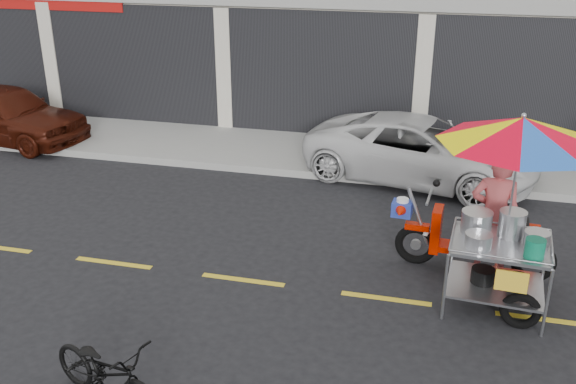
% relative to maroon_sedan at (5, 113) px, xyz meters
% --- Properties ---
extents(ground, '(90.00, 90.00, 0.00)m').
position_rel_maroon_sedan_xyz_m(ground, '(9.10, -4.61, -0.66)').
color(ground, black).
extents(sidewalk, '(45.00, 3.00, 0.15)m').
position_rel_maroon_sedan_xyz_m(sidewalk, '(9.10, 0.89, -0.59)').
color(sidewalk, gray).
rests_on(sidewalk, ground).
extents(centerline, '(42.00, 0.10, 0.01)m').
position_rel_maroon_sedan_xyz_m(centerline, '(9.10, -4.61, -0.66)').
color(centerline, gold).
rests_on(centerline, ground).
extents(maroon_sedan, '(4.09, 2.14, 1.33)m').
position_rel_maroon_sedan_xyz_m(maroon_sedan, '(0.00, 0.00, 0.00)').
color(maroon_sedan, '#3A1107').
rests_on(maroon_sedan, ground).
extents(white_pickup, '(4.71, 2.89, 1.22)m').
position_rel_maroon_sedan_xyz_m(white_pickup, '(9.26, -0.12, -0.05)').
color(white_pickup, silver).
rests_on(white_pickup, ground).
extents(near_bicycle, '(1.60, 1.02, 0.80)m').
position_rel_maroon_sedan_xyz_m(near_bicycle, '(6.52, -7.33, -0.26)').
color(near_bicycle, black).
rests_on(near_bicycle, ground).
extents(food_vendor_rig, '(2.58, 2.20, 2.60)m').
position_rel_maroon_sedan_xyz_m(food_vendor_rig, '(10.46, -4.10, 0.97)').
color(food_vendor_rig, black).
rests_on(food_vendor_rig, ground).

